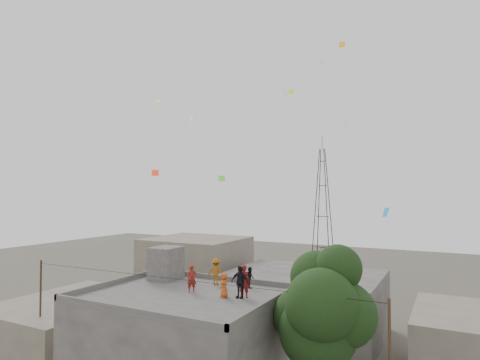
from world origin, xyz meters
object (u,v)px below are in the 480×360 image
at_px(stair_head_box, 166,263).
at_px(person_dark_adult, 240,282).
at_px(transmission_tower, 323,210).
at_px(person_red_adult, 244,281).
at_px(tree, 322,310).

relative_size(stair_head_box, person_dark_adult, 1.22).
distance_m(stair_head_box, transmission_tower, 37.46).
bearing_deg(person_red_adult, tree, 167.55).
bearing_deg(person_dark_adult, person_red_adult, 47.47).
height_order(transmission_tower, person_red_adult, transmission_tower).
xyz_separation_m(transmission_tower, person_dark_adult, (7.01, -39.21, -2.15)).
bearing_deg(person_red_adult, person_dark_adult, 42.08).
relative_size(transmission_tower, person_dark_adult, 12.23).
xyz_separation_m(transmission_tower, person_red_adult, (7.16, -39.03, -2.13)).
xyz_separation_m(stair_head_box, tree, (10.57, -2.00, -1.00)).
bearing_deg(person_red_adult, transmission_tower, -87.04).
distance_m(tree, person_dark_adult, 4.44).
height_order(tree, person_red_adult, tree).
relative_size(stair_head_box, transmission_tower, 0.10).
bearing_deg(transmission_tower, tree, -73.91).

